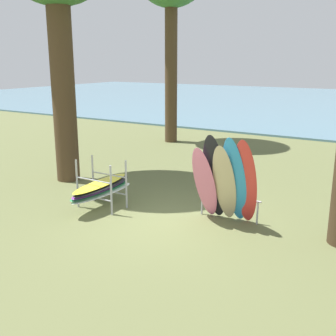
% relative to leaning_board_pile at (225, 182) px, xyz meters
% --- Properties ---
extents(ground_plane, '(80.00, 80.00, 0.00)m').
position_rel_leaning_board_pile_xyz_m(ground_plane, '(-1.08, -0.55, -1.00)').
color(ground_plane, '#60663D').
extents(leaning_board_pile, '(1.54, 0.99, 2.14)m').
position_rel_leaning_board_pile_xyz_m(leaning_board_pile, '(0.00, 0.00, 0.00)').
color(leaning_board_pile, pink).
rests_on(leaning_board_pile, ground).
extents(board_storage_rack, '(1.15, 2.13, 1.25)m').
position_rel_leaning_board_pile_xyz_m(board_storage_rack, '(-3.11, -0.64, -0.48)').
color(board_storage_rack, '#9EA0A5').
rests_on(board_storage_rack, ground).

